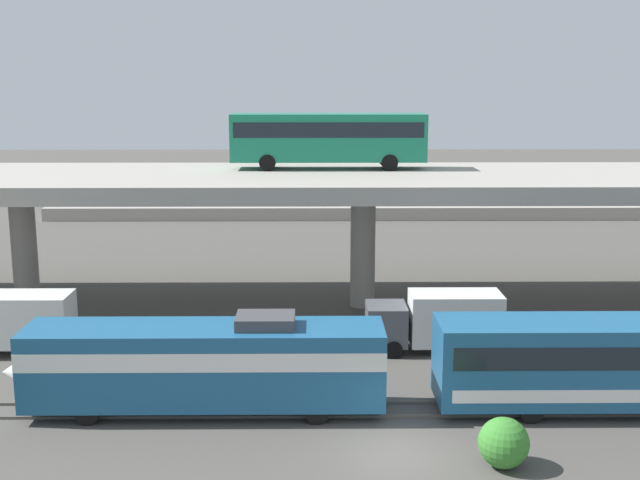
# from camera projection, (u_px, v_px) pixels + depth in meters

# --- Properties ---
(ground_plane) EXTENTS (260.00, 260.00, 0.00)m
(ground_plane) POSITION_uv_depth(u_px,v_px,m) (395.00, 454.00, 30.01)
(ground_plane) COLOR #4C4944
(rail_strip_near) EXTENTS (110.00, 0.12, 0.12)m
(rail_strip_near) POSITION_uv_depth(u_px,v_px,m) (387.00, 416.00, 33.23)
(rail_strip_near) COLOR #59544C
(rail_strip_near) RESTS_ON ground_plane
(rail_strip_far) EXTENTS (110.00, 0.12, 0.12)m
(rail_strip_far) POSITION_uv_depth(u_px,v_px,m) (384.00, 402.00, 34.62)
(rail_strip_far) COLOR #59544C
(rail_strip_far) RESTS_ON ground_plane
(train_locomotive) EXTENTS (15.76, 3.04, 4.18)m
(train_locomotive) POSITION_uv_depth(u_px,v_px,m) (187.00, 361.00, 33.43)
(train_locomotive) COLOR #1E5984
(train_locomotive) RESTS_ON ground_plane
(highway_overpass) EXTENTS (96.00, 12.65, 8.12)m
(highway_overpass) POSITION_uv_depth(u_px,v_px,m) (363.00, 186.00, 48.17)
(highway_overpass) COLOR #9E998E
(highway_overpass) RESTS_ON ground_plane
(transit_bus_on_overpass) EXTENTS (12.00, 2.68, 3.40)m
(transit_bus_on_overpass) POSITION_uv_depth(u_px,v_px,m) (328.00, 136.00, 50.04)
(transit_bus_on_overpass) COLOR #197A56
(transit_bus_on_overpass) RESTS_ON highway_overpass
(service_truck_west) EXTENTS (6.80, 2.46, 3.04)m
(service_truck_west) POSITION_uv_depth(u_px,v_px,m) (438.00, 320.00, 41.04)
(service_truck_west) COLOR #515459
(service_truck_west) RESTS_ON ground_plane
(service_truck_east) EXTENTS (6.80, 2.46, 3.04)m
(service_truck_east) POSITION_uv_depth(u_px,v_px,m) (8.00, 321.00, 40.83)
(service_truck_east) COLOR #B7B7BC
(service_truck_east) RESTS_ON ground_plane
(pier_parking_lot) EXTENTS (58.58, 10.46, 1.26)m
(pier_parking_lot) POSITION_uv_depth(u_px,v_px,m) (342.00, 206.00, 83.81)
(pier_parking_lot) COLOR #9E998E
(pier_parking_lot) RESTS_ON ground_plane
(parked_car_0) EXTENTS (4.67, 1.87, 1.50)m
(parked_car_0) POSITION_uv_depth(u_px,v_px,m) (353.00, 189.00, 86.00)
(parked_car_0) COLOR #B7B7BC
(parked_car_0) RESTS_ON pier_parking_lot
(parked_car_1) EXTENTS (4.53, 1.92, 1.50)m
(parked_car_1) POSITION_uv_depth(u_px,v_px,m) (179.00, 190.00, 85.80)
(parked_car_1) COLOR silver
(parked_car_1) RESTS_ON pier_parking_lot
(parked_car_2) EXTENTS (4.65, 1.89, 1.50)m
(parked_car_2) POSITION_uv_depth(u_px,v_px,m) (479.00, 192.00, 84.08)
(parked_car_2) COLOR #9E998C
(parked_car_2) RESTS_ON pier_parking_lot
(parked_car_3) EXTENTS (4.05, 1.91, 1.50)m
(parked_car_3) POSITION_uv_depth(u_px,v_px,m) (138.00, 195.00, 82.06)
(parked_car_3) COLOR #9E998C
(parked_car_3) RESTS_ON pier_parking_lot
(parked_car_4) EXTENTS (4.62, 1.91, 1.50)m
(parked_car_4) POSITION_uv_depth(u_px,v_px,m) (299.00, 191.00, 84.76)
(parked_car_4) COLOR maroon
(parked_car_4) RESTS_ON pier_parking_lot
(parked_car_5) EXTENTS (4.22, 1.86, 1.50)m
(parked_car_5) POSITION_uv_depth(u_px,v_px,m) (307.00, 195.00, 82.14)
(parked_car_5) COLOR #515459
(parked_car_5) RESTS_ON pier_parking_lot
(parked_car_6) EXTENTS (4.50, 2.00, 1.50)m
(parked_car_6) POSITION_uv_depth(u_px,v_px,m) (533.00, 189.00, 86.14)
(parked_car_6) COLOR #B7B7BC
(parked_car_6) RESTS_ON pier_parking_lot
(parked_car_7) EXTENTS (4.24, 1.99, 1.50)m
(parked_car_7) POSITION_uv_depth(u_px,v_px,m) (239.00, 193.00, 83.53)
(parked_car_7) COLOR silver
(parked_car_7) RESTS_ON pier_parking_lot
(harbor_water) EXTENTS (140.00, 36.00, 0.01)m
(harbor_water) POSITION_uv_depth(u_px,v_px,m) (335.00, 184.00, 106.49)
(harbor_water) COLOR navy
(harbor_water) RESTS_ON ground_plane
(shrub_right) EXTENTS (1.83, 1.83, 1.83)m
(shrub_right) POSITION_uv_depth(u_px,v_px,m) (504.00, 443.00, 28.86)
(shrub_right) COLOR #39832E
(shrub_right) RESTS_ON ground_plane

